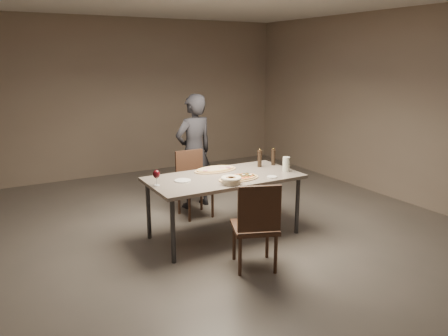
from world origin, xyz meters
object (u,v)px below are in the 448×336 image
dining_table (224,181)px  chair_far (193,179)px  ham_pizza (215,169)px  zucchini_pizza (239,178)px  diner (194,152)px  carafe (286,164)px  chair_near (257,222)px  pepper_mill_left (273,157)px  bread_basket (231,180)px

dining_table → chair_far: 0.90m
dining_table → ham_pizza: size_ratio=3.22×
zucchini_pizza → diner: 1.35m
chair_far → carafe: bearing=126.7°
chair_near → dining_table: bearing=102.0°
zucchini_pizza → chair_far: bearing=106.8°
dining_table → pepper_mill_left: bearing=11.3°
zucchini_pizza → chair_near: chair_near is taller
chair_far → pepper_mill_left: bearing=139.9°
bread_basket → pepper_mill_left: pepper_mill_left is taller
chair_far → bread_basket: bearing=86.0°
chair_near → chair_far: size_ratio=1.06×
ham_pizza → chair_near: 1.26m
carafe → chair_near: chair_near is taller
chair_far → zucchini_pizza: bearing=94.9°
ham_pizza → diner: bearing=101.0°
ham_pizza → chair_far: 0.65m
dining_table → chair_near: (-0.16, -0.94, -0.17)m
dining_table → ham_pizza: (0.04, 0.28, 0.07)m
chair_far → diner: 0.45m
pepper_mill_left → chair_near: bearing=-131.8°
dining_table → diner: diner is taller
carafe → pepper_mill_left: bearing=80.9°
carafe → chair_far: carafe is taller
dining_table → zucchini_pizza: zucchini_pizza is taller
zucchini_pizza → chair_near: size_ratio=0.54×
chair_near → carafe: bearing=60.7°
dining_table → zucchini_pizza: 0.22m
ham_pizza → chair_far: chair_far is taller
zucchini_pizza → ham_pizza: zucchini_pizza is taller
zucchini_pizza → diner: bearing=98.9°
ham_pizza → bread_basket: bearing=-82.4°
bread_basket → chair_near: (-0.07, -0.62, -0.28)m
chair_near → pepper_mill_left: bearing=69.7°
diner → chair_far: bearing=50.2°
zucchini_pizza → carafe: bearing=13.6°
pepper_mill_left → chair_far: pepper_mill_left is taller
chair_far → diner: bearing=-119.7°
dining_table → ham_pizza: ham_pizza is taller
chair_near → diner: 2.14m
pepper_mill_left → chair_near: size_ratio=0.24×
zucchini_pizza → ham_pizza: bearing=108.3°
bread_basket → chair_far: (0.09, 1.20, -0.30)m
bread_basket → chair_far: 1.24m
zucchini_pizza → ham_pizza: size_ratio=0.91×
pepper_mill_left → carafe: bearing=-99.1°
dining_table → ham_pizza: 0.29m
dining_table → bread_basket: size_ratio=7.75×
pepper_mill_left → dining_table: bearing=-168.7°
zucchini_pizza → diner: (0.08, 1.35, 0.05)m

